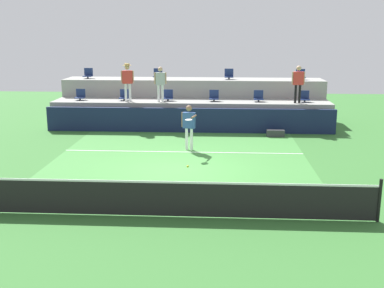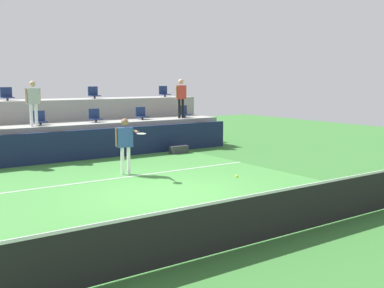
% 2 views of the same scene
% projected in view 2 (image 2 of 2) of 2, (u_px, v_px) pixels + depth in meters
% --- Properties ---
extents(ground_plane, '(40.00, 40.00, 0.00)m').
position_uv_depth(ground_plane, '(167.00, 194.00, 11.67)').
color(ground_plane, '#336B2D').
extents(court_inner_paint, '(9.00, 10.00, 0.01)m').
position_uv_depth(court_inner_paint, '(148.00, 186.00, 12.49)').
color(court_inner_paint, '#3D7F38').
rests_on(court_inner_paint, ground_plane).
extents(court_service_line, '(9.00, 0.06, 0.00)m').
position_uv_depth(court_service_line, '(125.00, 177.00, 13.64)').
color(court_service_line, white).
rests_on(court_service_line, ground_plane).
extents(tennis_net, '(10.48, 0.08, 1.07)m').
position_uv_depth(tennis_net, '(280.00, 211.00, 8.33)').
color(tennis_net, black).
rests_on(tennis_net, ground_plane).
extents(sponsor_backboard, '(13.00, 0.16, 1.10)m').
position_uv_depth(sponsor_backboard, '(81.00, 145.00, 16.50)').
color(sponsor_backboard, '#141E42').
rests_on(sponsor_backboard, ground_plane).
extents(seating_tier_lower, '(13.00, 1.80, 1.25)m').
position_uv_depth(seating_tier_lower, '(68.00, 139.00, 17.56)').
color(seating_tier_lower, gray).
rests_on(seating_tier_lower, ground_plane).
extents(seating_tier_upper, '(13.00, 1.80, 2.10)m').
position_uv_depth(seating_tier_upper, '(53.00, 125.00, 18.97)').
color(seating_tier_upper, gray).
rests_on(seating_tier_upper, ground_plane).
extents(stadium_chair_lower_mid_left, '(0.44, 0.40, 0.52)m').
position_uv_depth(stadium_chair_lower_mid_left, '(40.00, 119.00, 16.78)').
color(stadium_chair_lower_mid_left, '#2D2D33').
rests_on(stadium_chair_lower_mid_left, seating_tier_lower).
extents(stadium_chair_lower_mid_right, '(0.44, 0.40, 0.52)m').
position_uv_depth(stadium_chair_lower_mid_right, '(95.00, 117.00, 17.99)').
color(stadium_chair_lower_mid_right, '#2D2D33').
rests_on(stadium_chair_lower_mid_right, seating_tier_lower).
extents(stadium_chair_lower_right, '(0.44, 0.40, 0.52)m').
position_uv_depth(stadium_chair_lower_right, '(142.00, 114.00, 19.15)').
color(stadium_chair_lower_right, '#2D2D33').
rests_on(stadium_chair_lower_right, seating_tier_lower).
extents(stadium_chair_lower_far_right, '(0.44, 0.40, 0.52)m').
position_uv_depth(stadium_chair_lower_far_right, '(184.00, 112.00, 20.34)').
color(stadium_chair_lower_far_right, '#2D2D33').
rests_on(stadium_chair_lower_far_right, seating_tier_lower).
extents(stadium_chair_upper_left, '(0.44, 0.40, 0.52)m').
position_uv_depth(stadium_chair_upper_left, '(7.00, 95.00, 17.74)').
color(stadium_chair_upper_left, '#2D2D33').
rests_on(stadium_chair_upper_left, seating_tier_upper).
extents(stadium_chair_upper_right, '(0.44, 0.40, 0.52)m').
position_uv_depth(stadium_chair_upper_right, '(94.00, 94.00, 19.75)').
color(stadium_chair_upper_right, '#2D2D33').
rests_on(stadium_chair_upper_right, seating_tier_upper).
extents(stadium_chair_upper_far_right, '(0.44, 0.40, 0.52)m').
position_uv_depth(stadium_chair_upper_far_right, '(164.00, 92.00, 21.73)').
color(stadium_chair_upper_far_right, '#2D2D33').
rests_on(stadium_chair_upper_far_right, seating_tier_upper).
extents(tennis_player, '(0.59, 1.28, 1.74)m').
position_uv_depth(tennis_player, '(126.00, 140.00, 13.88)').
color(tennis_player, white).
rests_on(tennis_player, ground_plane).
extents(spectator_leaning_on_rail, '(0.57, 0.24, 1.62)m').
position_uv_depth(spectator_leaning_on_rail, '(33.00, 99.00, 16.19)').
color(spectator_leaning_on_rail, white).
rests_on(spectator_leaning_on_rail, seating_tier_lower).
extents(spectator_in_white, '(0.59, 0.24, 1.69)m').
position_uv_depth(spectator_in_white, '(181.00, 95.00, 19.70)').
color(spectator_in_white, black).
rests_on(spectator_in_white, seating_tier_lower).
extents(tennis_ball, '(0.07, 0.07, 0.07)m').
position_uv_depth(tennis_ball, '(237.00, 176.00, 10.07)').
color(tennis_ball, '#CCE033').
extents(equipment_bag, '(0.76, 0.28, 0.30)m').
position_uv_depth(equipment_bag, '(179.00, 150.00, 18.12)').
color(equipment_bag, '#333338').
rests_on(equipment_bag, ground_plane).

